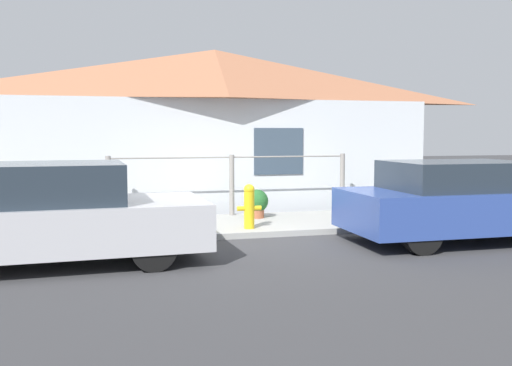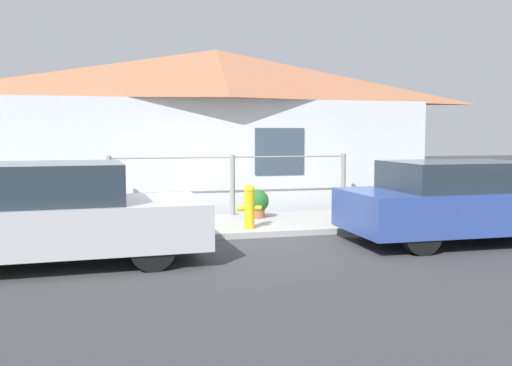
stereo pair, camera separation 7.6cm
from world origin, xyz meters
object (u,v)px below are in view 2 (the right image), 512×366
potted_plant_near_hydrant (257,203)px  potted_plant_corner (373,200)px  car_left (43,214)px  fire_hydrant (249,205)px  car_right (463,201)px  potted_plant_by_fence (86,206)px

potted_plant_near_hydrant → potted_plant_corner: (2.54, 0.16, -0.05)m
car_left → potted_plant_near_hydrant: bearing=34.2°
fire_hydrant → potted_plant_near_hydrant: (0.45, 1.16, -0.10)m
car_right → fire_hydrant: (-3.16, 1.52, -0.15)m
car_left → potted_plant_by_fence: car_left is taller
car_left → potted_plant_near_hydrant: 4.54m
car_left → potted_plant_corner: bearing=22.5°
car_right → fire_hydrant: size_ratio=5.04×
car_right → potted_plant_corner: car_right is taller
fire_hydrant → potted_plant_near_hydrant: size_ratio=1.38×
fire_hydrant → potted_plant_corner: fire_hydrant is taller
car_right → potted_plant_corner: size_ratio=8.05×
potted_plant_corner → potted_plant_by_fence: bearing=178.0°
car_right → potted_plant_by_fence: (-5.93, 3.06, -0.27)m
potted_plant_near_hydrant → car_right: bearing=-44.8°
car_left → potted_plant_by_fence: bearing=79.7°
car_right → fire_hydrant: bearing=154.8°
potted_plant_near_hydrant → potted_plant_by_fence: potted_plant_near_hydrant is taller
car_left → potted_plant_corner: size_ratio=8.72×
car_right → potted_plant_by_fence: 6.67m
potted_plant_near_hydrant → car_left: bearing=-143.6°
potted_plant_near_hydrant → potted_plant_corner: 2.55m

